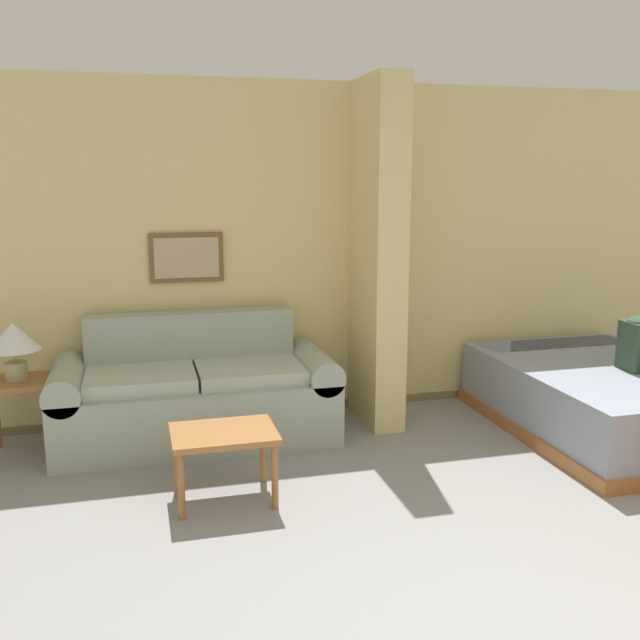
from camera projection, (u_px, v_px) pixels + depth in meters
wall_back at (347, 251)px, 5.75m from camera, size 7.62×0.16×2.60m
wall_partition_pillar at (377, 255)px, 5.39m from camera, size 0.24×0.70×2.60m
couch at (196, 395)px, 5.17m from camera, size 2.01×0.84×0.89m
coffee_table at (224, 441)px, 4.17m from camera, size 0.61×0.46×0.43m
side_table at (18, 393)px, 4.85m from camera, size 0.42×0.42×0.53m
table_lamp at (14, 340)px, 4.78m from camera, size 0.35×0.35×0.40m
bed at (605, 397)px, 5.35m from camera, size 1.46×1.99×0.50m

